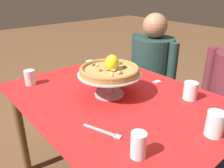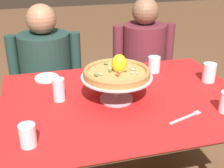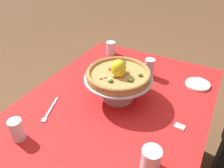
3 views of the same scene
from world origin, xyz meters
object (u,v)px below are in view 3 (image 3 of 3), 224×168
object	(u,v)px
sugar_packet	(180,126)
water_glass_front_left	(111,49)
water_glass_side_left	(149,69)
water_glass_back_right	(151,160)
water_glass_front_right	(17,131)
dinner_fork	(50,111)
pizza	(119,73)
pizza_stand	(118,83)
side_plate	(198,84)

from	to	relation	value
sugar_packet	water_glass_front_left	bearing A→B (deg)	-127.91
water_glass_side_left	water_glass_back_right	distance (m)	0.68
water_glass_front_right	sugar_packet	world-z (taller)	water_glass_front_right
water_glass_front_left	dinner_fork	bearing A→B (deg)	2.80
pizza	water_glass_back_right	xyz separation A→B (m)	(0.34, 0.32, -0.12)
pizza_stand	water_glass_front_left	world-z (taller)	pizza_stand
water_glass_back_right	dinner_fork	size ratio (longest dim) A/B	0.53
pizza	water_glass_side_left	xyz separation A→B (m)	(-0.30, 0.07, -0.11)
pizza_stand	pizza	xyz separation A→B (m)	(0.00, 0.00, 0.06)
dinner_fork	sugar_packet	size ratio (longest dim) A/B	3.86
water_glass_back_right	water_glass_front_right	distance (m)	0.60
water_glass_front_left	sugar_packet	bearing A→B (deg)	52.09
water_glass_side_left	pizza	bearing A→B (deg)	-13.63
pizza	water_glass_side_left	distance (m)	0.32
water_glass_front_left	water_glass_back_right	distance (m)	1.01
water_glass_back_right	side_plate	bearing A→B (deg)	175.22
water_glass_back_right	pizza	bearing A→B (deg)	-136.85
water_glass_front_right	sugar_packet	size ratio (longest dim) A/B	2.13
water_glass_back_right	side_plate	size ratio (longest dim) A/B	0.69
pizza	water_glass_side_left	size ratio (longest dim) A/B	2.79
side_plate	pizza_stand	bearing A→B (deg)	-47.78
water_glass_side_left	sugar_packet	world-z (taller)	water_glass_side_left
water_glass_back_right	water_glass_front_right	size ratio (longest dim) A/B	0.96
water_glass_front_right	sugar_packet	bearing A→B (deg)	123.89
water_glass_front_left	water_glass_front_right	xyz separation A→B (m)	(0.94, 0.04, 0.01)
water_glass_side_left	sugar_packet	bearing A→B (deg)	39.75
water_glass_back_right	sugar_packet	xyz separation A→B (m)	(-0.28, 0.05, -0.04)
water_glass_back_right	sugar_packet	bearing A→B (deg)	170.06
side_plate	sugar_packet	size ratio (longest dim) A/B	2.99
water_glass_front_left	side_plate	world-z (taller)	water_glass_front_left
side_plate	water_glass_front_left	bearing A→B (deg)	-99.81
pizza_stand	water_glass_front_left	xyz separation A→B (m)	(-0.46, -0.30, -0.06)
pizza_stand	water_glass_front_right	world-z (taller)	pizza_stand
dinner_fork	pizza_stand	bearing A→B (deg)	136.43
water_glass_side_left	dinner_fork	size ratio (longest dim) A/B	0.64
pizza_stand	water_glass_back_right	xyz separation A→B (m)	(0.34, 0.32, -0.05)
water_glass_front_right	side_plate	world-z (taller)	water_glass_front_right
dinner_fork	water_glass_back_right	bearing A→B (deg)	83.68
pizza	water_glass_front_right	world-z (taller)	pizza
water_glass_side_left	dinner_fork	bearing A→B (deg)	-30.45
water_glass_front_right	side_plate	size ratio (longest dim) A/B	0.72
water_glass_side_left	sugar_packet	size ratio (longest dim) A/B	2.48
pizza	dinner_fork	xyz separation A→B (m)	(0.28, -0.26, -0.16)
pizza	sugar_packet	distance (m)	0.41
water_glass_front_right	dinner_fork	size ratio (longest dim) A/B	0.55
dinner_fork	side_plate	bearing A→B (deg)	134.03
pizza_stand	pizza	world-z (taller)	pizza
water_glass_front_left	sugar_packet	world-z (taller)	water_glass_front_left
pizza	water_glass_side_left	bearing A→B (deg)	166.37
pizza	water_glass_front_right	distance (m)	0.56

